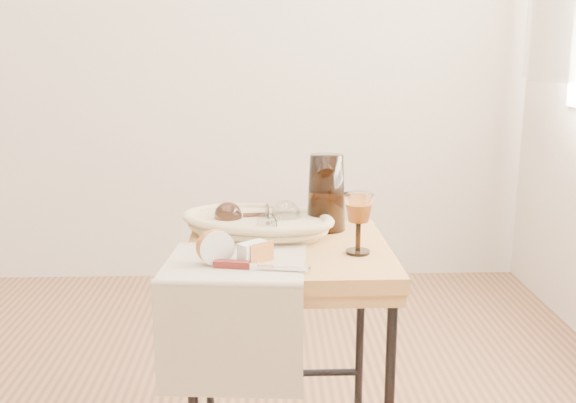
{
  "coord_description": "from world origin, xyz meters",
  "views": [
    {
      "loc": [
        0.54,
        -1.41,
        1.13
      ],
      "look_at": [
        0.59,
        0.16,
        0.77
      ],
      "focal_mm": 41.18,
      "sensor_mm": 36.0,
      "label": 1
    }
  ],
  "objects_px": {
    "apple_half": "(214,246)",
    "side_table": "(288,364)",
    "goblet_lying_a": "(245,215)",
    "wine_goblet": "(358,223)",
    "table_knife": "(258,265)",
    "tea_towel": "(236,262)",
    "bread_basket": "(257,225)",
    "pitcher": "(326,192)",
    "goblet_lying_b": "(278,218)"
  },
  "relations": [
    {
      "from": "apple_half",
      "to": "goblet_lying_a",
      "type": "bearing_deg",
      "value": 53.86
    },
    {
      "from": "side_table",
      "to": "apple_half",
      "type": "distance_m",
      "value": 0.43
    },
    {
      "from": "bread_basket",
      "to": "pitcher",
      "type": "height_order",
      "value": "pitcher"
    },
    {
      "from": "wine_goblet",
      "to": "goblet_lying_a",
      "type": "bearing_deg",
      "value": 145.6
    },
    {
      "from": "side_table",
      "to": "pitcher",
      "type": "xyz_separation_m",
      "value": [
        0.11,
        0.16,
        0.43
      ]
    },
    {
      "from": "tea_towel",
      "to": "goblet_lying_a",
      "type": "xyz_separation_m",
      "value": [
        0.01,
        0.26,
        0.05
      ]
    },
    {
      "from": "apple_half",
      "to": "side_table",
      "type": "bearing_deg",
      "value": 16.69
    },
    {
      "from": "goblet_lying_b",
      "to": "wine_goblet",
      "type": "relative_size",
      "value": 0.83
    },
    {
      "from": "goblet_lying_a",
      "to": "bread_basket",
      "type": "bearing_deg",
      "value": 145.74
    },
    {
      "from": "side_table",
      "to": "goblet_lying_b",
      "type": "height_order",
      "value": "goblet_lying_b"
    },
    {
      "from": "wine_goblet",
      "to": "tea_towel",
      "type": "bearing_deg",
      "value": -166.63
    },
    {
      "from": "side_table",
      "to": "apple_half",
      "type": "height_order",
      "value": "apple_half"
    },
    {
      "from": "side_table",
      "to": "goblet_lying_b",
      "type": "xyz_separation_m",
      "value": [
        -0.02,
        0.09,
        0.37
      ]
    },
    {
      "from": "goblet_lying_b",
      "to": "wine_goblet",
      "type": "xyz_separation_m",
      "value": [
        0.19,
        -0.15,
        0.02
      ]
    },
    {
      "from": "tea_towel",
      "to": "wine_goblet",
      "type": "xyz_separation_m",
      "value": [
        0.29,
        0.07,
        0.07
      ]
    },
    {
      "from": "table_knife",
      "to": "side_table",
      "type": "bearing_deg",
      "value": 79.32
    },
    {
      "from": "goblet_lying_a",
      "to": "apple_half",
      "type": "distance_m",
      "value": 0.28
    },
    {
      "from": "side_table",
      "to": "pitcher",
      "type": "distance_m",
      "value": 0.47
    },
    {
      "from": "pitcher",
      "to": "apple_half",
      "type": "bearing_deg",
      "value": -146.37
    },
    {
      "from": "goblet_lying_b",
      "to": "apple_half",
      "type": "relative_size",
      "value": 1.44
    },
    {
      "from": "goblet_lying_a",
      "to": "wine_goblet",
      "type": "xyz_separation_m",
      "value": [
        0.28,
        -0.19,
        0.03
      ]
    },
    {
      "from": "bread_basket",
      "to": "wine_goblet",
      "type": "relative_size",
      "value": 2.43
    },
    {
      "from": "bread_basket",
      "to": "goblet_lying_a",
      "type": "bearing_deg",
      "value": 172.79
    },
    {
      "from": "bread_basket",
      "to": "goblet_lying_b",
      "type": "distance_m",
      "value": 0.06
    },
    {
      "from": "apple_half",
      "to": "goblet_lying_b",
      "type": "bearing_deg",
      "value": 34.0
    },
    {
      "from": "tea_towel",
      "to": "table_knife",
      "type": "distance_m",
      "value": 0.08
    },
    {
      "from": "bread_basket",
      "to": "goblet_lying_b",
      "type": "bearing_deg",
      "value": -2.45
    },
    {
      "from": "goblet_lying_a",
      "to": "goblet_lying_b",
      "type": "xyz_separation_m",
      "value": [
        0.09,
        -0.04,
        0.0
      ]
    },
    {
      "from": "side_table",
      "to": "table_knife",
      "type": "relative_size",
      "value": 3.04
    },
    {
      "from": "goblet_lying_a",
      "to": "wine_goblet",
      "type": "bearing_deg",
      "value": 137.91
    },
    {
      "from": "pitcher",
      "to": "wine_goblet",
      "type": "bearing_deg",
      "value": -88.62
    },
    {
      "from": "bread_basket",
      "to": "apple_half",
      "type": "height_order",
      "value": "apple_half"
    },
    {
      "from": "bread_basket",
      "to": "goblet_lying_a",
      "type": "xyz_separation_m",
      "value": [
        -0.03,
        0.02,
        0.02
      ]
    },
    {
      "from": "bread_basket",
      "to": "table_knife",
      "type": "relative_size",
      "value": 1.73
    },
    {
      "from": "side_table",
      "to": "table_knife",
      "type": "distance_m",
      "value": 0.39
    },
    {
      "from": "tea_towel",
      "to": "wine_goblet",
      "type": "relative_size",
      "value": 2.12
    },
    {
      "from": "goblet_lying_a",
      "to": "goblet_lying_b",
      "type": "distance_m",
      "value": 0.1
    },
    {
      "from": "goblet_lying_b",
      "to": "side_table",
      "type": "bearing_deg",
      "value": -136.89
    },
    {
      "from": "tea_towel",
      "to": "wine_goblet",
      "type": "height_order",
      "value": "wine_goblet"
    },
    {
      "from": "pitcher",
      "to": "apple_half",
      "type": "xyz_separation_m",
      "value": [
        -0.28,
        -0.3,
        -0.06
      ]
    },
    {
      "from": "pitcher",
      "to": "apple_half",
      "type": "height_order",
      "value": "pitcher"
    },
    {
      "from": "goblet_lying_a",
      "to": "wine_goblet",
      "type": "height_order",
      "value": "wine_goblet"
    },
    {
      "from": "table_knife",
      "to": "tea_towel",
      "type": "bearing_deg",
      "value": 142.46
    },
    {
      "from": "pitcher",
      "to": "table_knife",
      "type": "distance_m",
      "value": 0.4
    },
    {
      "from": "wine_goblet",
      "to": "side_table",
      "type": "bearing_deg",
      "value": 158.99
    },
    {
      "from": "goblet_lying_b",
      "to": "table_knife",
      "type": "distance_m",
      "value": 0.29
    },
    {
      "from": "table_knife",
      "to": "goblet_lying_b",
      "type": "bearing_deg",
      "value": 90.14
    },
    {
      "from": "bread_basket",
      "to": "pitcher",
      "type": "relative_size",
      "value": 1.49
    },
    {
      "from": "goblet_lying_b",
      "to": "wine_goblet",
      "type": "height_order",
      "value": "wine_goblet"
    },
    {
      "from": "pitcher",
      "to": "wine_goblet",
      "type": "relative_size",
      "value": 1.63
    }
  ]
}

